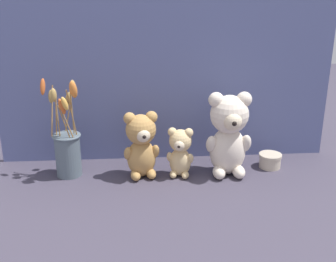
# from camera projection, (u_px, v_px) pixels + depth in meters

# --- Properties ---
(ground_plane) EXTENTS (4.00, 4.00, 0.00)m
(ground_plane) POSITION_uv_depth(u_px,v_px,m) (168.00, 175.00, 1.53)
(ground_plane) COLOR #3D3847
(backdrop_wall) EXTENTS (1.26, 0.02, 0.68)m
(backdrop_wall) POSITION_uv_depth(u_px,v_px,m) (165.00, 73.00, 1.57)
(backdrop_wall) COLOR slate
(backdrop_wall) RESTS_ON ground
(teddy_bear_large) EXTENTS (0.16, 0.16, 0.31)m
(teddy_bear_large) POSITION_uv_depth(u_px,v_px,m) (229.00, 133.00, 1.48)
(teddy_bear_large) COLOR beige
(teddy_bear_large) RESTS_ON ground
(teddy_bear_medium) EXTENTS (0.13, 0.12, 0.24)m
(teddy_bear_medium) POSITION_uv_depth(u_px,v_px,m) (141.00, 143.00, 1.48)
(teddy_bear_medium) COLOR tan
(teddy_bear_medium) RESTS_ON ground
(teddy_bear_small) EXTENTS (0.10, 0.09, 0.18)m
(teddy_bear_small) POSITION_uv_depth(u_px,v_px,m) (180.00, 151.00, 1.49)
(teddy_bear_small) COLOR #DBBC84
(teddy_bear_small) RESTS_ON ground
(flower_vase) EXTENTS (0.14, 0.13, 0.36)m
(flower_vase) POSITION_uv_depth(u_px,v_px,m) (67.00, 147.00, 1.49)
(flower_vase) COLOR slate
(flower_vase) RESTS_ON ground
(decorative_tin_tall) EXTENTS (0.08, 0.08, 0.05)m
(decorative_tin_tall) POSITION_uv_depth(u_px,v_px,m) (270.00, 160.00, 1.58)
(decorative_tin_tall) COLOR beige
(decorative_tin_tall) RESTS_ON ground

